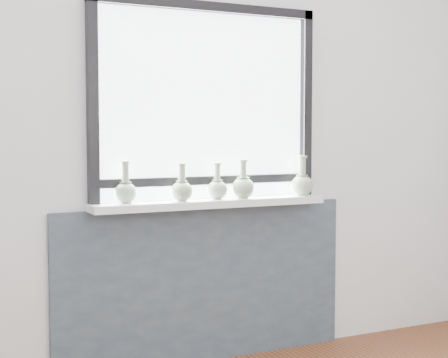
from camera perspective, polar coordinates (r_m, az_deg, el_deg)
name	(u,v)px	position (r m, az deg, el deg)	size (l,w,h in m)	color
back_wall	(203,125)	(3.74, -1.74, 4.53)	(3.60, 0.02, 2.60)	silver
apron_panel	(206,284)	(3.81, -1.53, -8.68)	(1.70, 0.03, 0.86)	#45535B
windowsill	(211,203)	(3.67, -1.09, -2.03)	(1.32, 0.18, 0.04)	white
window	(206,98)	(3.71, -1.52, 6.71)	(1.30, 0.06, 1.05)	black
vase_a	(126,190)	(3.50, -8.19, -0.92)	(0.12, 0.12, 0.22)	#9CB38F
vase_b	(182,189)	(3.57, -3.53, -0.83)	(0.11, 0.11, 0.20)	#9CB38F
vase_c	(217,188)	(3.67, -0.57, -0.73)	(0.11, 0.11, 0.20)	#9CB38F
vase_d	(243,186)	(3.72, 1.59, -0.59)	(0.13, 0.13, 0.21)	#9CB38F
vase_e	(302,183)	(3.91, 6.50, -0.33)	(0.13, 0.13, 0.23)	#9CB38F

